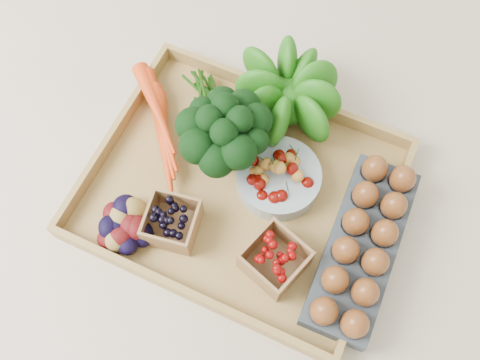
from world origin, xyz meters
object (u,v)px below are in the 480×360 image
at_px(broccoli, 226,144).
at_px(cherry_bowl, 278,178).
at_px(tray, 240,191).
at_px(egg_carton, 361,247).

relative_size(broccoli, cherry_bowl, 1.05).
bearing_deg(tray, egg_carton, -4.36).
distance_m(broccoli, cherry_bowl, 0.12).
xyz_separation_m(broccoli, cherry_bowl, (0.11, -0.00, -0.04)).
bearing_deg(tray, broccoli, 137.37).
bearing_deg(broccoli, cherry_bowl, -1.60).
bearing_deg(egg_carton, broccoli, 166.09).
bearing_deg(egg_carton, cherry_bowl, 160.15).
xyz_separation_m(broccoli, egg_carton, (0.29, -0.06, -0.05)).
height_order(broccoli, cherry_bowl, broccoli).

